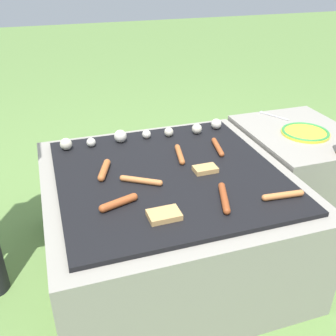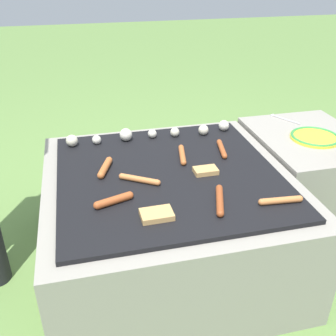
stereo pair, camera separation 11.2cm
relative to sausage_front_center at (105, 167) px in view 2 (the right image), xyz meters
The scene contains 15 objects.
ground_plane 0.54m from the sausage_front_center, 16.87° to the right, with size 14.00×14.00×0.00m, color #608442.
grill 0.35m from the sausage_front_center, 16.87° to the right, with size 0.99×0.99×0.46m.
side_ledge 1.04m from the sausage_front_center, ahead, with size 0.50×0.62×0.46m.
sausage_front_center is the anchor object (origin of this frame).
sausage_back_left 0.50m from the sausage_front_center, 42.01° to the right, with size 0.08×0.18×0.03m.
sausage_mid_right 0.34m from the sausage_front_center, ahead, with size 0.05×0.17×0.02m.
sausage_mid_left 0.25m from the sausage_front_center, 88.45° to the right, with size 0.15×0.07×0.03m.
sausage_back_center 0.53m from the sausage_front_center, ahead, with size 0.05×0.17×0.02m.
sausage_front_right 0.17m from the sausage_front_center, 45.51° to the right, with size 0.15×0.10×0.02m.
sausage_front_left 0.70m from the sausage_front_center, 33.46° to the right, with size 0.17×0.04×0.02m.
bread_slice_center 0.39m from the sausage_front_center, 69.27° to the right, with size 0.11×0.08×0.02m.
bread_slice_right 0.41m from the sausage_front_center, 16.11° to the right, with size 0.10×0.06×0.02m.
mushroom_row 0.36m from the sausage_front_center, 48.53° to the left, with size 0.79×0.08×0.06m.
plate_colorful 1.01m from the sausage_front_center, ahead, with size 0.23×0.23×0.02m.
fork_utensil 1.04m from the sausage_front_center, 19.22° to the left, with size 0.10×0.16×0.01m.
Camera 2 is at (-0.32, -1.34, 1.24)m, focal length 42.00 mm.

